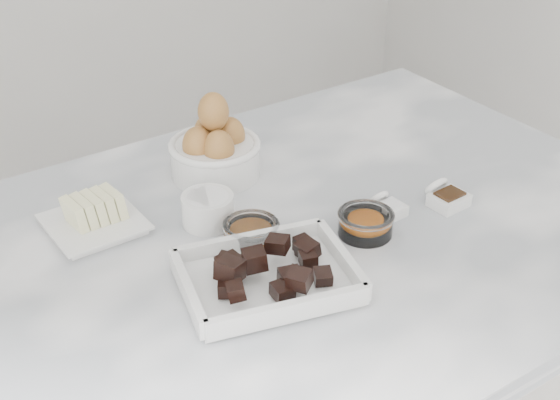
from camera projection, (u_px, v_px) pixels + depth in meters
The scene contains 9 objects.
marble_slab at pixel (280, 247), 1.17m from camera, with size 1.20×0.80×0.04m, color white.
chocolate_dish at pixel (267, 272), 1.04m from camera, with size 0.27×0.23×0.06m.
butter_plate at pixel (92, 217), 1.16m from camera, with size 0.14×0.14×0.06m.
sugar_ramekin at pixel (208, 208), 1.17m from camera, with size 0.08×0.08×0.05m.
egg_bowl at pixel (215, 149), 1.29m from camera, with size 0.15×0.15×0.15m.
honey_bowl at pixel (251, 233), 1.13m from camera, with size 0.08×0.08×0.04m.
zest_bowl at pixel (366, 222), 1.15m from camera, with size 0.09×0.09×0.04m.
vanilla_spoon at pixel (446, 196), 1.22m from camera, with size 0.06×0.07×0.04m.
salt_spoon at pixel (386, 207), 1.20m from camera, with size 0.05×0.06×0.04m.
Camera 1 is at (-0.54, -0.79, 1.58)m, focal length 50.00 mm.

